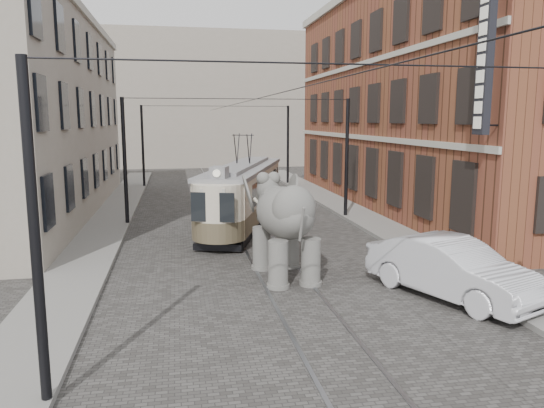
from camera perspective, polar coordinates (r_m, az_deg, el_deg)
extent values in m
plane|color=#464440|center=(19.94, -0.77, -5.21)|extent=(120.00, 120.00, 0.00)
cube|color=slate|center=(21.72, 15.07, -4.13)|extent=(2.00, 60.00, 0.15)
cube|color=slate|center=(19.92, -19.62, -5.56)|extent=(2.00, 60.00, 0.15)
cube|color=brown|center=(31.46, 16.77, 10.73)|extent=(8.00, 26.00, 12.00)
cube|color=gray|center=(30.05, -25.71, 8.39)|extent=(7.00, 24.00, 10.00)
cube|color=gray|center=(59.16, -7.46, 11.15)|extent=(28.00, 10.00, 14.00)
imported|color=silver|center=(15.57, 19.08, -6.70)|extent=(3.65, 5.40, 1.68)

